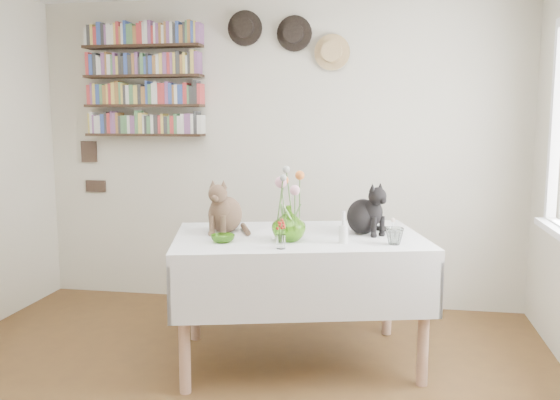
% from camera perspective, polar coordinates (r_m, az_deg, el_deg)
% --- Properties ---
extents(room, '(4.08, 4.58, 2.58)m').
position_cam_1_polar(room, '(2.70, -8.81, 1.56)').
color(room, brown).
rests_on(room, ground).
extents(dining_table, '(1.72, 1.32, 0.82)m').
position_cam_1_polar(dining_table, '(3.75, 1.78, -6.41)').
color(dining_table, white).
rests_on(dining_table, room).
extents(tabby_cat, '(0.26, 0.32, 0.35)m').
position_cam_1_polar(tabby_cat, '(3.79, -5.30, -0.44)').
color(tabby_cat, brown).
rests_on(tabby_cat, dining_table).
extents(black_cat, '(0.36, 0.36, 0.34)m').
position_cam_1_polar(black_cat, '(3.77, 8.00, -0.67)').
color(black_cat, black).
rests_on(black_cat, dining_table).
extents(flower_vase, '(0.28, 0.28, 0.21)m').
position_cam_1_polar(flower_vase, '(3.51, 0.85, -2.26)').
color(flower_vase, '#84CF37').
rests_on(flower_vase, dining_table).
extents(green_bowl, '(0.15, 0.15, 0.04)m').
position_cam_1_polar(green_bowl, '(3.51, -5.52, -3.70)').
color(green_bowl, '#84CF37').
rests_on(green_bowl, dining_table).
extents(drinking_glass, '(0.11, 0.11, 0.10)m').
position_cam_1_polar(drinking_glass, '(3.49, 10.96, -3.43)').
color(drinking_glass, white).
rests_on(drinking_glass, dining_table).
extents(candlestick, '(0.05, 0.05, 0.19)m').
position_cam_1_polar(candlestick, '(3.48, 6.12, -3.12)').
color(candlestick, white).
rests_on(candlestick, dining_table).
extents(berry_jar, '(0.05, 0.05, 0.20)m').
position_cam_1_polar(berry_jar, '(3.31, 0.09, -3.21)').
color(berry_jar, white).
rests_on(berry_jar, dining_table).
extents(porcelain_figurine, '(0.05, 0.05, 0.10)m').
position_cam_1_polar(porcelain_figurine, '(3.84, 10.81, -2.50)').
color(porcelain_figurine, white).
rests_on(porcelain_figurine, dining_table).
extents(flower_bouquet, '(0.17, 0.12, 0.39)m').
position_cam_1_polar(flower_bouquet, '(3.49, 0.84, 1.59)').
color(flower_bouquet, '#4C7233').
rests_on(flower_bouquet, flower_vase).
extents(bookshelf_unit, '(1.00, 0.16, 0.91)m').
position_cam_1_polar(bookshelf_unit, '(5.11, -12.99, 11.11)').
color(bookshelf_unit, '#312115').
rests_on(bookshelf_unit, room).
extents(wall_hats, '(0.98, 0.09, 0.48)m').
position_cam_1_polar(wall_hats, '(4.83, 0.94, 15.36)').
color(wall_hats, black).
rests_on(wall_hats, room).
extents(wall_art_plaques, '(0.21, 0.02, 0.44)m').
position_cam_1_polar(wall_art_plaques, '(5.40, -17.65, 3.14)').
color(wall_art_plaques, '#38281E').
rests_on(wall_art_plaques, room).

